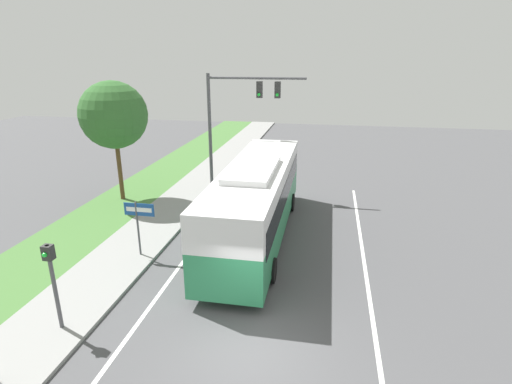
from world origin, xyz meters
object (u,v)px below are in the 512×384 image
(pedestrian_signal, at_px, (52,273))
(street_sign, at_px, (139,218))
(signal_gantry, at_px, (236,110))
(bus, at_px, (257,197))

(pedestrian_signal, bearing_deg, street_sign, 86.24)
(signal_gantry, relative_size, street_sign, 2.88)
(pedestrian_signal, bearing_deg, bus, 58.37)
(bus, relative_size, street_sign, 4.86)
(bus, height_order, pedestrian_signal, bus)
(pedestrian_signal, relative_size, street_sign, 1.18)
(signal_gantry, xyz_separation_m, pedestrian_signal, (-2.28, -13.77, -2.96))
(bus, xyz_separation_m, signal_gantry, (-2.34, 6.27, 2.94))
(bus, bearing_deg, street_sign, -147.85)
(signal_gantry, relative_size, pedestrian_signal, 2.45)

